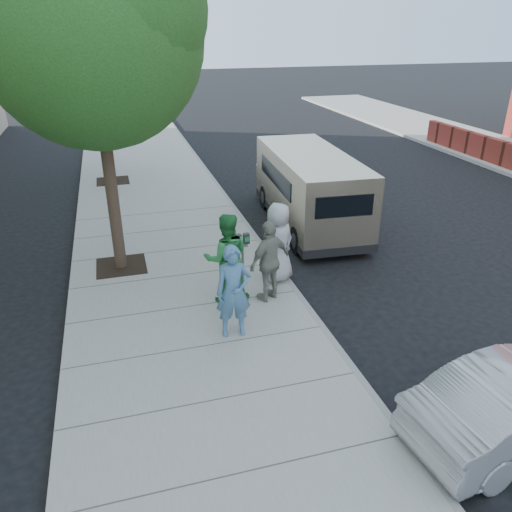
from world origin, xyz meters
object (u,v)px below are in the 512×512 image
person_officer (234,292)px  person_gray_shirt (278,243)px  person_striped_polo (270,261)px  person_green_shirt (227,259)px  tree_near (93,27)px  tree_far (97,46)px  van (308,188)px  parking_meter (242,251)px

person_officer → person_gray_shirt: person_gray_shirt is taller
person_officer → person_striped_polo: bearing=52.0°
person_green_shirt → person_officer: bearing=88.1°
tree_near → person_striped_polo: tree_near is taller
person_officer → tree_far: bearing=105.3°
tree_far → person_gray_shirt: 10.67m
van → person_gray_shirt: 4.05m
parking_meter → person_striped_polo: size_ratio=0.81×
parking_meter → van: (3.07, 3.95, -0.04)m
parking_meter → person_gray_shirt: bearing=24.5°
parking_meter → person_officer: size_ratio=0.79×
person_officer → parking_meter: bearing=74.5°
person_green_shirt → person_striped_polo: 0.91m
tree_near → person_gray_shirt: bearing=-26.9°
tree_near → person_green_shirt: tree_near is taller
person_officer → person_green_shirt: person_green_shirt is taller
tree_near → person_officer: tree_near is taller
tree_far → person_officer: (1.95, -11.25, -3.81)m
tree_near → parking_meter: size_ratio=5.14×
tree_near → person_striped_polo: 5.97m
person_gray_shirt → van: bearing=-145.0°
person_officer → person_striped_polo: 1.53m
person_green_shirt → person_gray_shirt: size_ratio=1.06×
tree_far → person_green_shirt: tree_far is taller
parking_meter → person_gray_shirt: 1.09m
parking_meter → person_striped_polo: person_striped_polo is taller
person_green_shirt → person_striped_polo: person_green_shirt is taller
parking_meter → person_gray_shirt: size_ratio=0.78×
tree_near → person_striped_polo: (3.00, -2.54, -4.49)m
tree_near → van: (5.56, 1.71, -4.38)m
person_officer → person_green_shirt: bearing=88.1°
tree_far → person_green_shirt: bearing=-78.0°
van → person_officer: (-3.62, -5.37, -0.10)m
parking_meter → person_striped_polo: 0.62m
parking_meter → person_striped_polo: (0.51, -0.30, -0.16)m
tree_far → person_striped_polo: bearing=-73.5°
tree_near → person_gray_shirt: tree_near is taller
van → person_green_shirt: (-3.45, -4.07, -0.02)m
tree_near → van: tree_near is taller
parking_meter → van: bearing=49.8°
person_green_shirt → parking_meter: bearing=-156.5°
tree_far → van: size_ratio=1.07×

